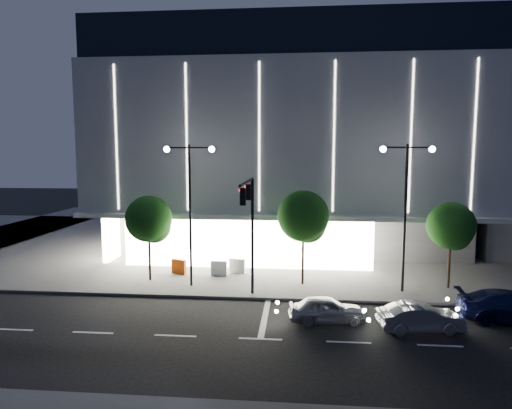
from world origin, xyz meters
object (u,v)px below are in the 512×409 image
Objects in this scene: car_third at (512,307)px; barrier_c at (179,267)px; car_lead at (327,309)px; tree_left at (149,222)px; street_lamp_east at (406,196)px; barrier_d at (237,266)px; tree_mid at (304,219)px; tree_right at (451,228)px; street_lamp_west at (190,194)px; traffic_mast at (250,216)px; car_second at (420,318)px; barrier_b at (219,268)px.

barrier_c is at bearing 75.19° from car_third.
tree_left is at bearing 55.30° from car_lead.
street_lamp_east is 8.03m from car_third.
car_third is 4.81× the size of barrier_d.
tree_mid is 1.12× the size of tree_right.
street_lamp_west is at bearing -122.03° from barrier_d.
tree_left is 10.00m from tree_mid.
tree_left is 5.20× the size of barrier_c.
tree_left is 21.37m from car_third.
tree_mid is at bearing 170.31° from street_lamp_east.
street_lamp_west is 1.46× the size of tree_mid.
tree_left is 13.15m from car_lead.
tree_left is at bearing 180.00° from tree_right.
tree_left reaches higher than barrier_c.
street_lamp_east is 1.70× the size of car_third.
street_lamp_west is at bearing -171.74° from tree_mid.
traffic_mast reaches higher than car_second.
tree_left is at bearing 58.10° from car_second.
barrier_d is (-5.68, 8.32, -0.01)m from car_lead.
car_second is (12.55, -5.87, -5.30)m from street_lamp_west.
traffic_mast reaches higher than car_lead.
barrier_d is at bearing 28.40° from car_lead.
car_lead is 10.19m from barrier_b.
tree_mid is (3.03, 3.68, -0.69)m from traffic_mast.
tree_mid reaches higher than car_second.
tree_right is 5.01× the size of barrier_b.
traffic_mast is 1.76× the size of car_second.
street_lamp_east is at bearing 16.48° from traffic_mast.
street_lamp_west reaches higher than car_lead.
car_second is (5.52, -6.89, -3.67)m from tree_mid.
barrier_c is (1.47, 1.64, -3.38)m from tree_left.
tree_left is at bearing 80.75° from car_third.
car_lead is 3.50× the size of barrier_b.
street_lamp_west is 6.69m from barrier_d.
street_lamp_east is at bearing 0.00° from street_lamp_west.
car_lead is (11.13, -6.12, -3.38)m from tree_left.
tree_right reaches higher than car_second.
car_lead reaches higher than barrier_d.
barrier_b is at bearing 18.54° from tree_left.
barrier_c is at bearing 169.09° from tree_mid.
tree_mid is at bearing 68.61° from car_third.
tree_mid is 9.44m from barrier_c.
traffic_mast is at bearing 88.60° from car_third.
car_third is at bearing -18.49° from barrier_b.
barrier_c is 4.03m from barrier_d.
car_third is (17.50, -4.17, -5.19)m from street_lamp_west.
tree_mid is 9.01m from tree_right.
tree_mid is 5.59× the size of barrier_c.
street_lamp_west is 14.83m from car_second.
street_lamp_east is 8.18× the size of barrier_b.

